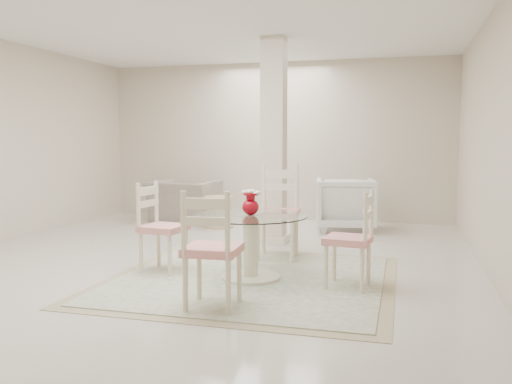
% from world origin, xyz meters
% --- Properties ---
extents(ground, '(7.00, 7.00, 0.00)m').
position_xyz_m(ground, '(0.00, 0.00, 0.00)').
color(ground, beige).
rests_on(ground, ground).
extents(room_shell, '(6.02, 7.02, 2.71)m').
position_xyz_m(room_shell, '(0.00, 0.00, 1.86)').
color(room_shell, beige).
rests_on(room_shell, ground).
extents(column, '(0.30, 0.30, 2.70)m').
position_xyz_m(column, '(0.50, 1.30, 1.35)').
color(column, beige).
rests_on(column, ground).
extents(area_rug, '(2.77, 2.77, 0.02)m').
position_xyz_m(area_rug, '(0.74, -0.64, 0.01)').
color(area_rug, tan).
rests_on(area_rug, ground).
extents(dining_table, '(1.11, 1.11, 0.64)m').
position_xyz_m(dining_table, '(0.74, -0.64, 0.33)').
color(dining_table, beige).
rests_on(dining_table, ground).
extents(red_vase, '(0.19, 0.16, 0.25)m').
position_xyz_m(red_vase, '(0.74, -0.64, 0.76)').
color(red_vase, '#A20413').
rests_on(red_vase, dining_table).
extents(dining_chair_east, '(0.44, 0.44, 1.01)m').
position_xyz_m(dining_chair_east, '(1.75, -0.70, 0.53)').
color(dining_chair_east, '#F6E7CA').
rests_on(dining_chair_east, ground).
extents(dining_chair_north, '(0.51, 0.51, 1.19)m').
position_xyz_m(dining_chair_north, '(0.78, 0.38, 0.63)').
color(dining_chair_north, beige).
rests_on(dining_chair_north, ground).
extents(dining_chair_west, '(0.46, 0.46, 1.03)m').
position_xyz_m(dining_chair_west, '(-0.28, -0.58, 0.54)').
color(dining_chair_west, '#F5EBC9').
rests_on(dining_chair_west, ground).
extents(dining_chair_south, '(0.45, 0.45, 1.08)m').
position_xyz_m(dining_chair_south, '(0.69, -1.66, 0.57)').
color(dining_chair_south, '#EEE6C3').
rests_on(dining_chair_south, ground).
extents(recliner_taupe, '(1.12, 1.00, 0.69)m').
position_xyz_m(recliner_taupe, '(-1.40, 2.76, 0.34)').
color(recliner_taupe, gray).
rests_on(recliner_taupe, ground).
extents(armchair_white, '(0.99, 1.01, 0.80)m').
position_xyz_m(armchair_white, '(1.32, 2.58, 0.40)').
color(armchair_white, silver).
rests_on(armchair_white, ground).
extents(side_table, '(0.47, 0.47, 0.49)m').
position_xyz_m(side_table, '(-0.62, 2.30, 0.23)').
color(side_table, '#D4AE82').
rests_on(side_table, ground).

